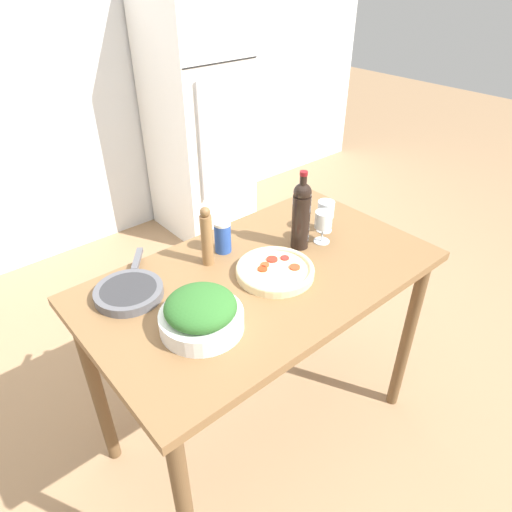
% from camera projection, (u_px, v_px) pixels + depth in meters
% --- Properties ---
extents(ground_plane, '(14.00, 14.00, 0.00)m').
position_uv_depth(ground_plane, '(261.00, 425.00, 2.28)').
color(ground_plane, '#9E7A56').
extents(wall_back, '(6.40, 0.08, 2.60)m').
position_uv_depth(wall_back, '(36.00, 75.00, 2.96)').
color(wall_back, silver).
rests_on(wall_back, ground_plane).
extents(refrigerator, '(0.63, 0.68, 1.89)m').
position_uv_depth(refrigerator, '(197.00, 114.00, 3.45)').
color(refrigerator, white).
rests_on(refrigerator, ground_plane).
extents(prep_counter, '(1.37, 0.79, 0.94)m').
position_uv_depth(prep_counter, '(262.00, 298.00, 1.82)').
color(prep_counter, brown).
rests_on(prep_counter, ground_plane).
extents(wine_bottle, '(0.07, 0.07, 0.34)m').
position_uv_depth(wine_bottle, '(301.00, 214.00, 1.83)').
color(wine_bottle, black).
rests_on(wine_bottle, prep_counter).
extents(wine_glass_near, '(0.07, 0.07, 0.14)m').
position_uv_depth(wine_glass_near, '(323.00, 222.00, 1.89)').
color(wine_glass_near, silver).
rests_on(wine_glass_near, prep_counter).
extents(wine_glass_far, '(0.07, 0.07, 0.14)m').
position_uv_depth(wine_glass_far, '(326.00, 211.00, 1.97)').
color(wine_glass_far, silver).
rests_on(wine_glass_far, prep_counter).
extents(pepper_mill, '(0.05, 0.05, 0.25)m').
position_uv_depth(pepper_mill, '(207.00, 237.00, 1.75)').
color(pepper_mill, olive).
rests_on(pepper_mill, prep_counter).
extents(salad_bowl, '(0.28, 0.28, 0.14)m').
position_uv_depth(salad_bowl, '(201.00, 313.00, 1.47)').
color(salad_bowl, white).
rests_on(salad_bowl, prep_counter).
extents(homemade_pizza, '(0.30, 0.30, 0.04)m').
position_uv_depth(homemade_pizza, '(275.00, 270.00, 1.74)').
color(homemade_pizza, beige).
rests_on(homemade_pizza, prep_counter).
extents(salt_canister, '(0.07, 0.07, 0.14)m').
position_uv_depth(salt_canister, '(223.00, 237.00, 1.85)').
color(salt_canister, '#284CA3').
rests_on(salt_canister, prep_counter).
extents(cast_iron_skillet, '(0.30, 0.34, 0.04)m').
position_uv_depth(cast_iron_skillet, '(129.00, 292.00, 1.63)').
color(cast_iron_skillet, '#56565B').
rests_on(cast_iron_skillet, prep_counter).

